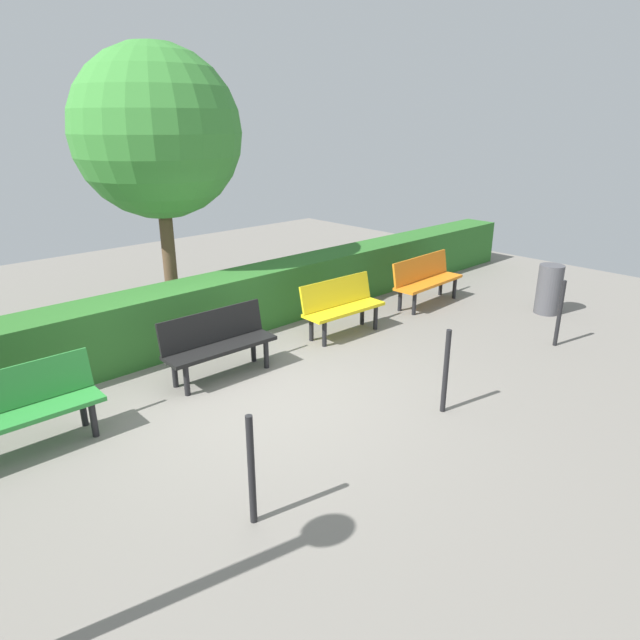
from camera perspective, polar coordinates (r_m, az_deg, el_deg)
ground_plane at (r=6.80m, az=-6.52°, el=-7.68°), size 18.34×18.34×0.00m
bench_orange at (r=10.09m, az=10.93°, el=4.32°), size 1.62×0.53×0.86m
bench_yellow at (r=8.48m, az=2.23°, el=1.63°), size 1.40×0.52×0.86m
bench_black at (r=7.17m, az=-10.59°, el=-2.17°), size 1.50×0.50×0.86m
bench_green at (r=6.24m, az=-29.35°, el=-8.04°), size 1.65×0.49×0.86m
hedge_row at (r=8.66m, az=-9.24°, el=1.67°), size 14.34×0.72×0.92m
tree_near at (r=9.15m, az=-16.56°, el=18.07°), size 2.58×2.58×4.26m
railing_post_near at (r=8.73m, az=23.64°, el=0.62°), size 0.06×0.06×1.00m
railing_post_mid at (r=6.33m, az=12.94°, el=-5.24°), size 0.06×0.06×1.00m
railing_post_far at (r=4.60m, az=-7.14°, el=-15.25°), size 0.06×0.06×1.00m
trash_bin at (r=10.21m, az=22.71°, el=2.96°), size 0.41×0.41×0.85m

